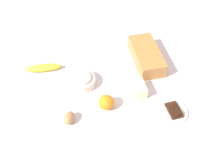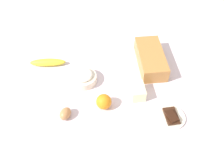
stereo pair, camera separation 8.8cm
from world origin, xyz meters
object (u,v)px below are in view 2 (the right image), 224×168
(flour_bowl, at_px, (83,77))
(banana, at_px, (48,62))
(orange_fruit, at_px, (104,102))
(loaf_pan, at_px, (151,58))
(butter_block, at_px, (138,91))
(egg_near_butter, at_px, (65,114))
(chocolate_plate, at_px, (171,117))

(flour_bowl, distance_m, banana, 0.23)
(orange_fruit, bearing_deg, loaf_pan, 119.50)
(butter_block, bearing_deg, egg_near_butter, -89.28)
(flour_bowl, distance_m, chocolate_plate, 0.47)
(orange_fruit, xyz_separation_m, egg_near_butter, (-0.00, -0.18, -0.01))
(flour_bowl, distance_m, butter_block, 0.28)
(flour_bowl, bearing_deg, butter_block, 51.58)
(butter_block, bearing_deg, orange_fruit, -87.38)
(loaf_pan, xyz_separation_m, chocolate_plate, (0.35, -0.06, -0.03))
(banana, bearing_deg, egg_near_butter, 2.65)
(orange_fruit, relative_size, chocolate_plate, 0.55)
(flour_bowl, relative_size, egg_near_butter, 2.06)
(egg_near_butter, bearing_deg, orange_fruit, 88.90)
(flour_bowl, bearing_deg, banana, -139.88)
(banana, height_order, butter_block, butter_block)
(flour_bowl, relative_size, orange_fruit, 1.85)
(loaf_pan, bearing_deg, butter_block, -26.98)
(orange_fruit, bearing_deg, chocolate_plate, 58.11)
(flour_bowl, height_order, egg_near_butter, flour_bowl)
(orange_fruit, bearing_deg, banana, -151.34)
(flour_bowl, bearing_deg, orange_fruit, 14.58)
(loaf_pan, bearing_deg, chocolate_plate, 3.78)
(flour_bowl, height_order, orange_fruit, orange_fruit)
(orange_fruit, bearing_deg, flour_bowl, -165.42)
(chocolate_plate, bearing_deg, banana, -138.71)
(banana, height_order, chocolate_plate, banana)
(flour_bowl, xyz_separation_m, orange_fruit, (0.18, 0.05, 0.01))
(flour_bowl, height_order, banana, flour_bowl)
(loaf_pan, height_order, banana, loaf_pan)
(banana, height_order, orange_fruit, orange_fruit)
(egg_near_butter, height_order, chocolate_plate, egg_near_butter)
(flour_bowl, bearing_deg, loaf_pan, 90.02)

